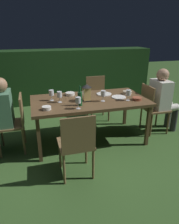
# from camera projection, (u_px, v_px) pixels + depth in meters

# --- Properties ---
(ground_plane) EXTENTS (16.00, 16.00, 0.00)m
(ground_plane) POSITION_uv_depth(u_px,v_px,m) (89.00, 139.00, 3.55)
(ground_plane) COLOR #385B28
(dining_table) EXTENTS (1.82, 0.98, 0.72)m
(dining_table) POSITION_uv_depth(u_px,v_px,m) (89.00, 102.00, 3.30)
(dining_table) COLOR brown
(dining_table) RESTS_ON ground
(chair_head_near) EXTENTS (0.40, 0.42, 0.87)m
(chair_head_near) POSITION_uv_depth(u_px,v_px,m) (15.00, 121.00, 3.08)
(chair_head_near) COLOR brown
(chair_head_near) RESTS_ON ground
(chair_side_right_b) EXTENTS (0.42, 0.40, 0.87)m
(chair_side_right_b) POSITION_uv_depth(u_px,v_px,m) (97.00, 96.00, 4.26)
(chair_side_right_b) COLOR brown
(chair_side_right_b) RESTS_ON ground
(chair_side_left_a) EXTENTS (0.42, 0.40, 0.87)m
(chair_side_left_a) POSITION_uv_depth(u_px,v_px,m) (77.00, 143.00, 2.48)
(chair_side_left_a) COLOR brown
(chair_side_left_a) RESTS_ON ground
(chair_head_far) EXTENTS (0.40, 0.42, 0.87)m
(chair_head_far) POSITION_uv_depth(u_px,v_px,m) (152.00, 107.00, 3.66)
(chair_head_far) COLOR brown
(chair_head_far) RESTS_ON ground
(person_in_cream) EXTENTS (0.48, 0.38, 1.15)m
(person_in_cream) POSITION_uv_depth(u_px,v_px,m) (163.00, 97.00, 3.65)
(person_in_cream) COLOR white
(person_in_cream) RESTS_ON ground
(lantern_centerpiece) EXTENTS (0.15, 0.15, 0.27)m
(lantern_centerpiece) POSITION_uv_depth(u_px,v_px,m) (87.00, 92.00, 3.16)
(lantern_centerpiece) COLOR black
(lantern_centerpiece) RESTS_ON dining_table
(green_bottle_on_table) EXTENTS (0.07, 0.07, 0.29)m
(green_bottle_on_table) POSITION_uv_depth(u_px,v_px,m) (80.00, 98.00, 2.98)
(green_bottle_on_table) COLOR #195128
(green_bottle_on_table) RESTS_ON dining_table
(wine_glass_a) EXTENTS (0.08, 0.08, 0.17)m
(wine_glass_a) POSITION_uv_depth(u_px,v_px,m) (51.00, 93.00, 3.19)
(wine_glass_a) COLOR silver
(wine_glass_a) RESTS_ON dining_table
(wine_glass_b) EXTENTS (0.08, 0.08, 0.17)m
(wine_glass_b) POSITION_uv_depth(u_px,v_px,m) (78.00, 101.00, 2.85)
(wine_glass_b) COLOR silver
(wine_glass_b) RESTS_ON dining_table
(wine_glass_c) EXTENTS (0.08, 0.08, 0.17)m
(wine_glass_c) POSITION_uv_depth(u_px,v_px,m) (103.00, 94.00, 3.16)
(wine_glass_c) COLOR silver
(wine_glass_c) RESTS_ON dining_table
(wine_glass_d) EXTENTS (0.08, 0.08, 0.17)m
(wine_glass_d) POSITION_uv_depth(u_px,v_px,m) (128.00, 93.00, 3.19)
(wine_glass_d) COLOR silver
(wine_glass_d) RESTS_ON dining_table
(wine_glass_e) EXTENTS (0.08, 0.08, 0.17)m
(wine_glass_e) POSITION_uv_depth(u_px,v_px,m) (59.00, 95.00, 3.11)
(wine_glass_e) COLOR silver
(wine_glass_e) RESTS_ON dining_table
(plate_a) EXTENTS (0.25, 0.25, 0.01)m
(plate_a) POSITION_uv_depth(u_px,v_px,m) (104.00, 94.00, 3.53)
(plate_a) COLOR white
(plate_a) RESTS_ON dining_table
(plate_b) EXTENTS (0.23, 0.23, 0.01)m
(plate_b) POSITION_uv_depth(u_px,v_px,m) (119.00, 97.00, 3.37)
(plate_b) COLOR white
(plate_b) RESTS_ON dining_table
(bowl_olives) EXTENTS (0.15, 0.15, 0.04)m
(bowl_olives) POSITION_uv_depth(u_px,v_px,m) (137.00, 98.00, 3.25)
(bowl_olives) COLOR #9E5138
(bowl_olives) RESTS_ON dining_table
(bowl_bread) EXTENTS (0.16, 0.16, 0.05)m
(bowl_bread) POSITION_uv_depth(u_px,v_px,m) (127.00, 92.00, 3.56)
(bowl_bread) COLOR #BCAD8E
(bowl_bread) RESTS_ON dining_table
(bowl_salad) EXTENTS (0.13, 0.13, 0.05)m
(bowl_salad) POSITION_uv_depth(u_px,v_px,m) (47.00, 108.00, 2.85)
(bowl_salad) COLOR silver
(bowl_salad) RESTS_ON dining_table
(bowl_dip) EXTENTS (0.15, 0.15, 0.05)m
(bowl_dip) POSITION_uv_depth(u_px,v_px,m) (70.00, 94.00, 3.48)
(bowl_dip) COLOR silver
(bowl_dip) RESTS_ON dining_table
(hedge_backdrop) EXTENTS (4.46, 0.67, 1.30)m
(hedge_backdrop) POSITION_uv_depth(u_px,v_px,m) (65.00, 75.00, 5.40)
(hedge_backdrop) COLOR #193816
(hedge_backdrop) RESTS_ON ground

